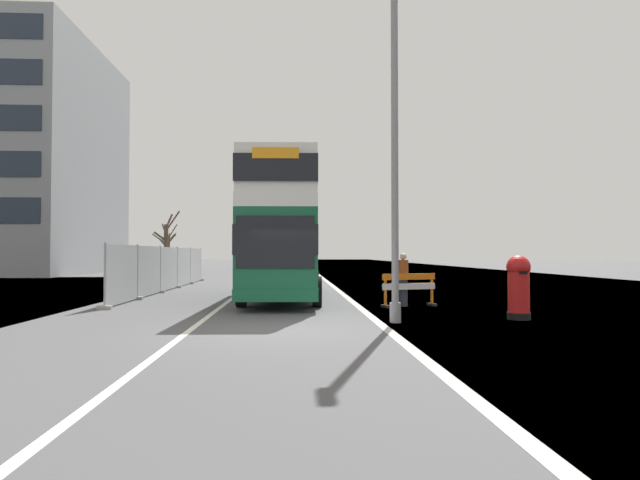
# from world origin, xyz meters

# --- Properties ---
(ground) EXTENTS (140.00, 280.00, 0.10)m
(ground) POSITION_xyz_m (0.58, 0.11, -0.05)
(ground) COLOR #4C4C4F
(double_decker_bus) EXTENTS (3.00, 10.38, 5.00)m
(double_decker_bus) POSITION_xyz_m (-0.01, 8.23, 2.66)
(double_decker_bus) COLOR #145638
(double_decker_bus) RESTS_ON ground
(lamppost_foreground) EXTENTS (0.29, 0.70, 8.93)m
(lamppost_foreground) POSITION_xyz_m (2.91, 1.15, 4.23)
(lamppost_foreground) COLOR gray
(lamppost_foreground) RESTS_ON ground
(red_pillar_postbox) EXTENTS (0.62, 0.62, 1.70)m
(red_pillar_postbox) POSITION_xyz_m (6.31, 1.59, 0.93)
(red_pillar_postbox) COLOR black
(red_pillar_postbox) RESTS_ON ground
(roadworks_barrier) EXTENTS (1.91, 0.94, 1.08)m
(roadworks_barrier) POSITION_xyz_m (4.14, 5.00, 0.69)
(roadworks_barrier) COLOR orange
(roadworks_barrier) RESTS_ON ground
(construction_site_fence) EXTENTS (0.44, 17.20, 2.09)m
(construction_site_fence) POSITION_xyz_m (-5.53, 13.10, 1.00)
(construction_site_fence) COLOR #A8AAAD
(construction_site_fence) RESTS_ON ground
(car_oncoming_near) EXTENTS (1.91, 3.92, 2.03)m
(car_oncoming_near) POSITION_xyz_m (0.29, 26.77, 0.96)
(car_oncoming_near) COLOR silver
(car_oncoming_near) RESTS_ON ground
(car_receding_mid) EXTENTS (1.97, 4.15, 2.24)m
(car_receding_mid) POSITION_xyz_m (-0.23, 33.30, 1.05)
(car_receding_mid) COLOR black
(car_receding_mid) RESTS_ON ground
(car_receding_far) EXTENTS (1.99, 4.00, 2.29)m
(car_receding_far) POSITION_xyz_m (-2.86, 42.70, 1.07)
(car_receding_far) COLOR silver
(car_receding_far) RESTS_ON ground
(car_far_side) EXTENTS (1.97, 4.45, 2.08)m
(car_far_side) POSITION_xyz_m (-2.91, 49.95, 0.97)
(car_far_side) COLOR navy
(car_far_side) RESTS_ON ground
(bare_tree_far_verge_near) EXTENTS (2.25, 2.29, 5.80)m
(bare_tree_far_verge_near) POSITION_xyz_m (-11.55, 37.76, 2.71)
(bare_tree_far_verge_near) COLOR #4C3D2D
(bare_tree_far_verge_near) RESTS_ON ground
(bare_tree_far_verge_mid) EXTENTS (2.89, 2.59, 5.30)m
(bare_tree_far_verge_mid) POSITION_xyz_m (-14.64, 51.56, 2.48)
(bare_tree_far_verge_mid) COLOR #4C3D2D
(bare_tree_far_verge_mid) RESTS_ON ground
(pedestrian_at_kerb) EXTENTS (0.34, 0.34, 1.75)m
(pedestrian_at_kerb) POSITION_xyz_m (3.98, 5.16, 0.88)
(pedestrian_at_kerb) COLOR #2D3342
(pedestrian_at_kerb) RESTS_ON ground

